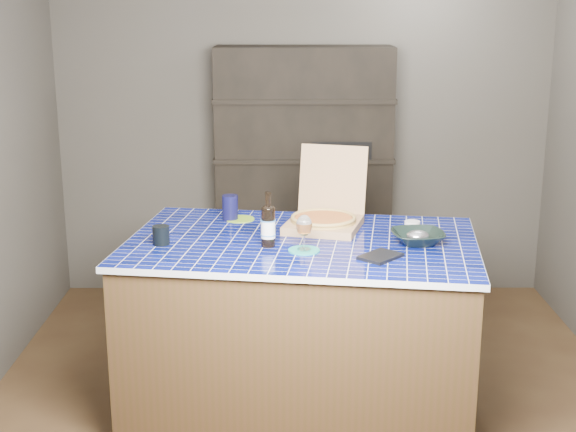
{
  "coord_description": "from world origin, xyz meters",
  "views": [
    {
      "loc": [
        -0.12,
        -3.95,
        2.08
      ],
      "look_at": [
        -0.11,
        0.0,
        1.03
      ],
      "focal_mm": 50.0,
      "sensor_mm": 36.0,
      "label": 1
    }
  ],
  "objects_px": {
    "kitchen_island": "(301,328)",
    "dvd_case": "(380,256)",
    "wine_glass": "(304,226)",
    "pizza_box": "(324,217)",
    "mead_bottle": "(268,225)",
    "bowl": "(418,237)"
  },
  "relations": [
    {
      "from": "mead_bottle",
      "to": "wine_glass",
      "type": "relative_size",
      "value": 1.58
    },
    {
      "from": "kitchen_island",
      "to": "pizza_box",
      "type": "height_order",
      "value": "pizza_box"
    },
    {
      "from": "kitchen_island",
      "to": "dvd_case",
      "type": "xyz_separation_m",
      "value": [
        0.36,
        -0.29,
        0.48
      ]
    },
    {
      "from": "wine_glass",
      "to": "bowl",
      "type": "relative_size",
      "value": 0.67
    },
    {
      "from": "pizza_box",
      "to": "wine_glass",
      "type": "bearing_deg",
      "value": -90.48
    },
    {
      "from": "pizza_box",
      "to": "bowl",
      "type": "bearing_deg",
      "value": -17.69
    },
    {
      "from": "pizza_box",
      "to": "dvd_case",
      "type": "height_order",
      "value": "pizza_box"
    },
    {
      "from": "kitchen_island",
      "to": "mead_bottle",
      "type": "height_order",
      "value": "mead_bottle"
    },
    {
      "from": "mead_bottle",
      "to": "dvd_case",
      "type": "xyz_separation_m",
      "value": [
        0.52,
        -0.19,
        -0.1
      ]
    },
    {
      "from": "pizza_box",
      "to": "bowl",
      "type": "distance_m",
      "value": 0.53
    },
    {
      "from": "kitchen_island",
      "to": "dvd_case",
      "type": "relative_size",
      "value": 9.69
    },
    {
      "from": "kitchen_island",
      "to": "wine_glass",
      "type": "height_order",
      "value": "wine_glass"
    },
    {
      "from": "pizza_box",
      "to": "wine_glass",
      "type": "xyz_separation_m",
      "value": [
        -0.12,
        -0.41,
        0.07
      ]
    },
    {
      "from": "dvd_case",
      "to": "kitchen_island",
      "type": "bearing_deg",
      "value": -176.49
    },
    {
      "from": "dvd_case",
      "to": "pizza_box",
      "type": "bearing_deg",
      "value": 157.06
    },
    {
      "from": "wine_glass",
      "to": "dvd_case",
      "type": "height_order",
      "value": "wine_glass"
    },
    {
      "from": "wine_glass",
      "to": "dvd_case",
      "type": "relative_size",
      "value": 0.89
    },
    {
      "from": "pizza_box",
      "to": "mead_bottle",
      "type": "relative_size",
      "value": 1.95
    },
    {
      "from": "mead_bottle",
      "to": "wine_glass",
      "type": "bearing_deg",
      "value": -24.52
    },
    {
      "from": "pizza_box",
      "to": "dvd_case",
      "type": "distance_m",
      "value": 0.57
    },
    {
      "from": "wine_glass",
      "to": "kitchen_island",
      "type": "bearing_deg",
      "value": 92.11
    },
    {
      "from": "mead_bottle",
      "to": "wine_glass",
      "type": "xyz_separation_m",
      "value": [
        0.17,
        -0.08,
        0.02
      ]
    }
  ]
}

